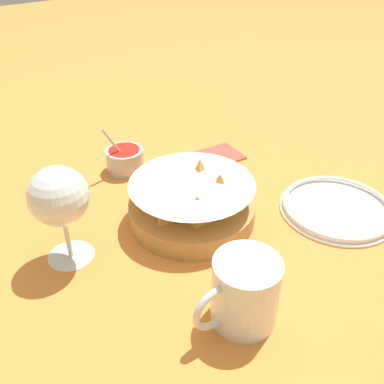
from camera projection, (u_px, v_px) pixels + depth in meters
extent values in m
plane|color=orange|center=(186.00, 222.00, 0.72)|extent=(4.00, 4.00, 0.00)
cylinder|color=#B2894C|center=(192.00, 211.00, 0.72)|extent=(0.21, 0.21, 0.04)
cone|color=beige|center=(192.00, 201.00, 0.71)|extent=(0.21, 0.21, 0.07)
cylinder|color=#3D842D|center=(192.00, 210.00, 0.72)|extent=(0.16, 0.16, 0.01)
pyramid|color=gold|center=(171.00, 207.00, 0.67)|extent=(0.09, 0.08, 0.05)
pyramid|color=gold|center=(197.00, 211.00, 0.66)|extent=(0.07, 0.07, 0.05)
pyramid|color=gold|center=(220.00, 190.00, 0.70)|extent=(0.06, 0.08, 0.06)
pyramid|color=gold|center=(200.00, 176.00, 0.73)|extent=(0.07, 0.07, 0.07)
pyramid|color=gold|center=(192.00, 196.00, 0.70)|extent=(0.07, 0.06, 0.05)
cylinder|color=#B7B7BC|center=(123.00, 161.00, 0.84)|extent=(0.07, 0.07, 0.04)
cylinder|color=red|center=(123.00, 157.00, 0.84)|extent=(0.06, 0.06, 0.03)
cylinder|color=#B7B7BC|center=(115.00, 146.00, 0.82)|extent=(0.05, 0.01, 0.09)
cylinder|color=silver|center=(71.00, 255.00, 0.65)|extent=(0.07, 0.07, 0.00)
cylinder|color=silver|center=(67.00, 236.00, 0.63)|extent=(0.01, 0.01, 0.07)
sphere|color=silver|center=(59.00, 196.00, 0.59)|extent=(0.09, 0.09, 0.09)
sphere|color=#DBD17A|center=(60.00, 203.00, 0.59)|extent=(0.06, 0.06, 0.06)
cylinder|color=silver|center=(245.00, 291.00, 0.53)|extent=(0.09, 0.09, 0.09)
cylinder|color=gold|center=(245.00, 297.00, 0.54)|extent=(0.07, 0.07, 0.07)
torus|color=silver|center=(215.00, 308.00, 0.51)|extent=(0.07, 0.01, 0.07)
cylinder|color=white|center=(337.00, 209.00, 0.74)|extent=(0.20, 0.20, 0.01)
torus|color=white|center=(337.00, 206.00, 0.74)|extent=(0.19, 0.19, 0.01)
cube|color=#DB4C3D|center=(211.00, 157.00, 0.89)|extent=(0.14, 0.09, 0.01)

